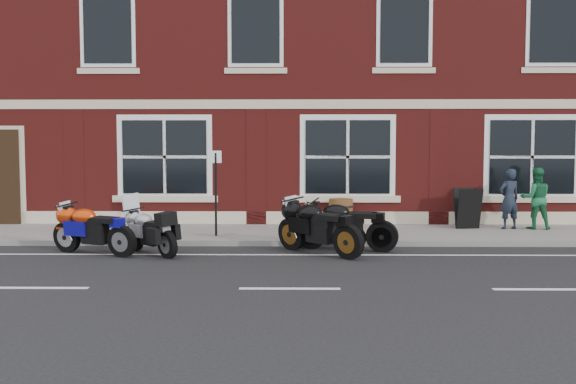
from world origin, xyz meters
The scene contains 14 objects.
ground centered at (0.00, 0.00, 0.00)m, with size 80.00×80.00×0.00m, color black.
sidewalk centered at (0.00, 3.00, 0.06)m, with size 30.00×3.00×0.12m, color slate.
kerb centered at (0.00, 1.42, 0.06)m, with size 30.00×0.16×0.12m, color slate.
pub_building centered at (0.00, 10.50, 6.00)m, with size 24.00×12.00×12.00m, color maroon.
moto_touring_silver centered at (-2.96, 0.28, 0.51)m, with size 1.39×1.45×1.25m.
moto_sport_red centered at (-4.14, 0.22, 0.55)m, with size 2.00×1.02×0.96m.
moto_sport_black centered at (0.57, 0.31, 0.60)m, with size 1.74×1.76×1.05m.
moto_sport_silver centered at (0.70, 1.01, 0.48)m, with size 1.76×0.78×0.83m.
moto_naked_black centered at (1.15, 0.82, 0.58)m, with size 2.19×0.77×1.01m.
pedestrian_left centered at (5.60, 3.57, 0.90)m, with size 0.57×0.37×1.56m, color black.
pedestrian_right centered at (6.29, 3.59, 0.92)m, with size 0.77×0.60×1.59m, color #1B6038.
a_board_sign centered at (4.57, 3.68, 0.65)m, with size 0.63×0.42×1.05m, color black, non-canonical shape.
barrel_planter centered at (1.29, 4.03, 0.49)m, with size 0.67×0.67×0.74m.
parking_sign centered at (-1.82, 2.20, 1.29)m, with size 0.27×0.12×2.03m.
Camera 1 is at (0.11, -12.99, 2.23)m, focal length 40.00 mm.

